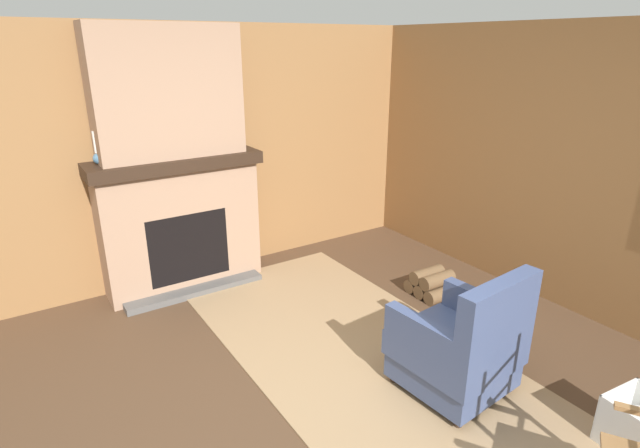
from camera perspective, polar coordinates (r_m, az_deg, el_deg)
name	(u,v)px	position (r m, az deg, el deg)	size (l,w,h in m)	color
ground_plane	(328,442)	(3.26, 0.89, -23.69)	(14.00, 14.00, 0.00)	#4C3523
wood_panel_wall_left	(167,159)	(4.97, -17.06, 7.14)	(0.06, 5.99, 2.43)	olive
wood_panel_wall_back	(615,181)	(4.60, 30.68, 4.26)	(5.99, 0.09, 2.43)	olive
fireplace_hearth	(181,223)	(4.91, -15.58, 0.06)	(0.59, 1.55, 1.28)	#9E7A60
chimney_breast	(167,92)	(4.66, -17.04, 14.22)	(0.34, 1.28, 1.13)	#9E7A60
area_rug	(378,368)	(3.83, 6.61, -16.07)	(4.02, 1.65, 0.01)	#997A56
armchair	(460,348)	(3.54, 15.72, -13.46)	(0.74, 0.74, 0.92)	#3D4C75
firewood_stack	(432,284)	(4.84, 12.66, -6.71)	(0.41, 0.35, 0.25)	brown
oil_lamp_vase	(98,153)	(4.63, -24.01, 7.46)	(0.10, 0.10, 0.28)	#47708E
storage_case	(215,144)	(4.90, -11.89, 8.98)	(0.14, 0.22, 0.13)	gray
decorative_plate_on_mantel	(162,141)	(4.75, -17.63, 9.00)	(0.07, 0.28, 0.27)	gold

